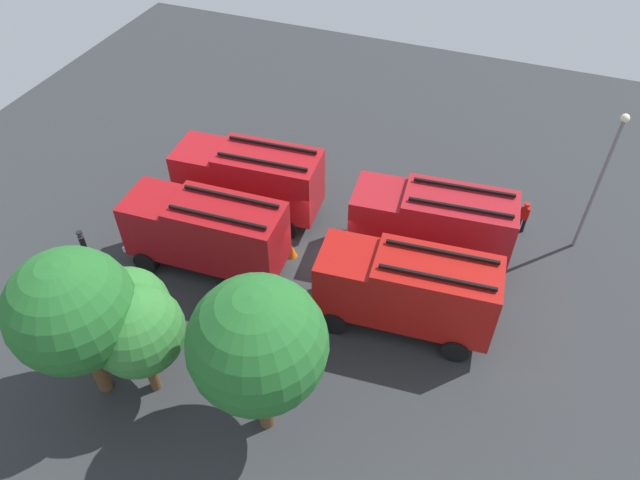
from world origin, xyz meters
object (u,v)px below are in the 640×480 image
at_px(firefighter_0, 524,216).
at_px(fire_truck_3, 206,231).
at_px(fire_truck_1, 249,178).
at_px(tree_1, 138,331).
at_px(lamppost, 602,175).
at_px(fire_truck_0, 432,222).
at_px(traffic_cone_1, 223,174).
at_px(tree_0, 258,345).
at_px(tree_2, 129,309).
at_px(traffic_cone_2, 292,251).
at_px(traffic_cone_0, 334,244).
at_px(fire_truck_2, 407,288).
at_px(tree_3, 72,311).
at_px(firefighter_2, 304,335).
at_px(firefighter_1, 83,244).

bearing_deg(firefighter_0, fire_truck_3, -49.36).
bearing_deg(fire_truck_1, firefighter_0, -169.10).
relative_size(fire_truck_1, tree_1, 1.46).
height_order(tree_1, lamppost, lamppost).
xyz_separation_m(fire_truck_0, traffic_cone_1, (11.59, -1.85, -1.81)).
relative_size(tree_0, lamppost, 0.97).
bearing_deg(tree_2, traffic_cone_2, -112.42).
distance_m(fire_truck_3, traffic_cone_0, 5.97).
bearing_deg(fire_truck_3, firefighter_0, -152.64).
distance_m(fire_truck_2, lamppost, 10.03).
xyz_separation_m(tree_1, tree_3, (1.79, 0.70, 1.10)).
relative_size(tree_1, tree_2, 1.07).
bearing_deg(firefighter_2, firefighter_1, -5.26).
bearing_deg(traffic_cone_0, traffic_cone_1, -21.73).
distance_m(firefighter_2, lamppost, 14.43).
relative_size(firefighter_0, tree_0, 0.25).
xyz_separation_m(fire_truck_2, tree_3, (9.71, 7.01, 2.33)).
bearing_deg(tree_0, lamppost, -125.56).
height_order(fire_truck_0, tree_0, tree_0).
distance_m(fire_truck_0, traffic_cone_2, 6.52).
bearing_deg(fire_truck_0, firefighter_2, 58.76).
xyz_separation_m(firefighter_1, tree_3, (-4.88, 5.44, 3.53)).
relative_size(fire_truck_0, tree_3, 1.11).
height_order(firefighter_1, tree_3, tree_3).
xyz_separation_m(tree_0, tree_2, (5.55, -0.69, -1.46)).
height_order(fire_truck_1, traffic_cone_2, fire_truck_1).
bearing_deg(tree_2, fire_truck_0, -132.82).
bearing_deg(fire_truck_1, firefighter_2, 125.19).
bearing_deg(lamppost, fire_truck_0, 27.36).
bearing_deg(fire_truck_3, fire_truck_1, -93.92).
height_order(tree_0, tree_2, tree_0).
xyz_separation_m(firefighter_0, tree_1, (11.78, 13.90, 2.43)).
bearing_deg(lamppost, tree_2, 40.23).
bearing_deg(fire_truck_2, fire_truck_3, -5.65).
bearing_deg(traffic_cone_0, traffic_cone_2, 32.89).
distance_m(firefighter_0, traffic_cone_1, 15.51).
bearing_deg(traffic_cone_2, lamppost, -155.87).
bearing_deg(lamppost, fire_truck_1, 12.14).
relative_size(traffic_cone_1, traffic_cone_2, 0.99).
bearing_deg(tree_3, traffic_cone_0, -118.78).
bearing_deg(tree_0, fire_truck_3, -48.07).
relative_size(fire_truck_0, lamppost, 1.03).
height_order(firefighter_2, tree_3, tree_3).
bearing_deg(firefighter_2, fire_truck_2, -140.27).
distance_m(firefighter_2, tree_3, 8.48).
distance_m(fire_truck_1, tree_3, 11.46).
bearing_deg(tree_1, fire_truck_0, -127.12).
relative_size(fire_truck_3, lamppost, 1.02).
relative_size(firefighter_1, tree_3, 0.26).
distance_m(firefighter_0, tree_0, 15.97).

